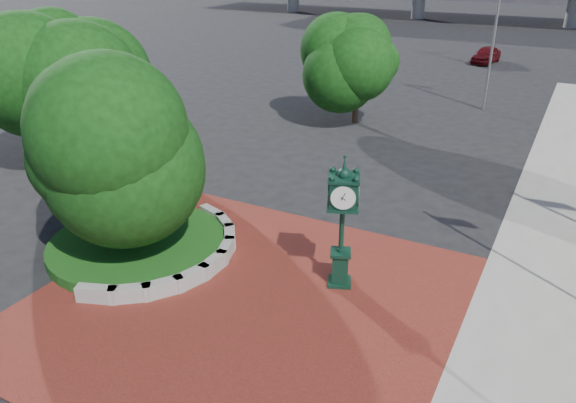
% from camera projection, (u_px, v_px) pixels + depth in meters
% --- Properties ---
extents(ground, '(200.00, 200.00, 0.00)m').
position_uv_depth(ground, '(261.00, 286.00, 17.60)').
color(ground, black).
rests_on(ground, ground).
extents(plaza, '(12.00, 12.00, 0.04)m').
position_uv_depth(plaza, '(245.00, 302.00, 16.79)').
color(plaza, maroon).
rests_on(plaza, ground).
extents(planter_wall, '(2.96, 6.77, 0.54)m').
position_uv_depth(planter_wall, '(191.00, 258.00, 18.63)').
color(planter_wall, '#9E9B93').
rests_on(planter_wall, ground).
extents(grass_bed, '(6.10, 6.10, 0.40)m').
position_uv_depth(grass_bed, '(138.00, 245.00, 19.63)').
color(grass_bed, '#154213').
rests_on(grass_bed, ground).
extents(tree_planter, '(5.20, 5.20, 6.33)m').
position_uv_depth(tree_planter, '(126.00, 149.00, 18.15)').
color(tree_planter, '#38281C').
rests_on(tree_planter, ground).
extents(tree_northwest, '(5.60, 5.60, 6.93)m').
position_uv_depth(tree_northwest, '(67.00, 81.00, 25.39)').
color(tree_northwest, '#38281C').
rests_on(tree_northwest, ground).
extents(tree_street, '(4.40, 4.40, 5.45)m').
position_uv_depth(tree_street, '(357.00, 68.00, 32.40)').
color(tree_street, '#38281C').
rests_on(tree_street, ground).
extents(post_clock, '(1.10, 1.10, 4.26)m').
position_uv_depth(post_clock, '(342.00, 218.00, 16.74)').
color(post_clock, black).
rests_on(post_clock, ground).
extents(parked_car, '(2.23, 4.43, 1.45)m').
position_uv_depth(parked_car, '(486.00, 55.00, 50.16)').
color(parked_car, '#570C12').
rests_on(parked_car, ground).
extents(street_lamp_near, '(1.95, 0.24, 8.72)m').
position_uv_depth(street_lamp_near, '(499.00, 28.00, 34.11)').
color(street_lamp_near, slate).
rests_on(street_lamp_near, ground).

